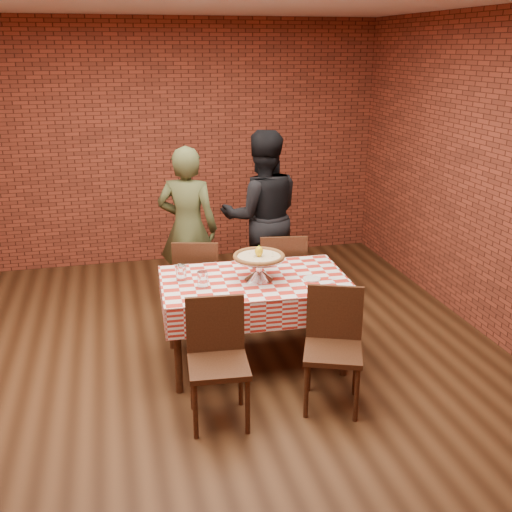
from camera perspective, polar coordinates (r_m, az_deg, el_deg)
name	(u,v)px	position (r m, az deg, el deg)	size (l,w,h in m)	color
ground	(196,378)	(5.00, -5.73, -11.56)	(6.00, 6.00, 0.00)	black
back_wall	(155,145)	(7.36, -9.60, 10.42)	(5.50, 5.50, 0.00)	maroon
table	(254,321)	(5.06, -0.15, -6.22)	(1.51, 0.90, 0.75)	#3F2413
tablecloth	(254,293)	(4.96, -0.16, -3.58)	(1.54, 0.94, 0.26)	red
pizza_stand	(259,268)	(4.87, 0.28, -1.20)	(0.42, 0.42, 0.19)	silver
pizza	(259,257)	(4.83, 0.28, -0.09)	(0.42, 0.42, 0.03)	beige
lemon	(259,251)	(4.82, 0.28, 0.46)	(0.07, 0.07, 0.09)	yellow
water_glass_left	(203,280)	(4.73, -5.12, -2.26)	(0.08, 0.08, 0.13)	white
water_glass_right	(181,273)	(4.88, -7.16, -1.65)	(0.08, 0.08, 0.13)	white
side_plate	(312,279)	(4.92, 5.34, -2.18)	(0.14, 0.14, 0.01)	white
sweetener_packet_a	(332,282)	(4.87, 7.23, -2.51)	(0.05, 0.04, 0.01)	white
sweetener_packet_b	(332,278)	(4.95, 7.24, -2.12)	(0.05, 0.04, 0.01)	white
condiment_caddy	(256,260)	(5.15, -0.02, -0.39)	(0.09, 0.07, 0.13)	silver
chair_near_left	(218,366)	(4.26, -3.61, -10.42)	(0.42, 0.42, 0.90)	#3F2413
chair_near_right	(333,352)	(4.46, 7.36, -9.11)	(0.42, 0.42, 0.90)	#3F2413
chair_far_left	(199,282)	(5.70, -5.50, -2.45)	(0.42, 0.42, 0.90)	#3F2413
chair_far_right	(280,276)	(5.79, 2.36, -1.92)	(0.44, 0.44, 0.92)	#3F2413
diner_olive	(188,228)	(6.05, -6.52, 2.63)	(0.61, 0.40, 1.67)	#434928
diner_black	(262,216)	(6.22, 0.58, 3.81)	(0.87, 0.68, 1.79)	black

